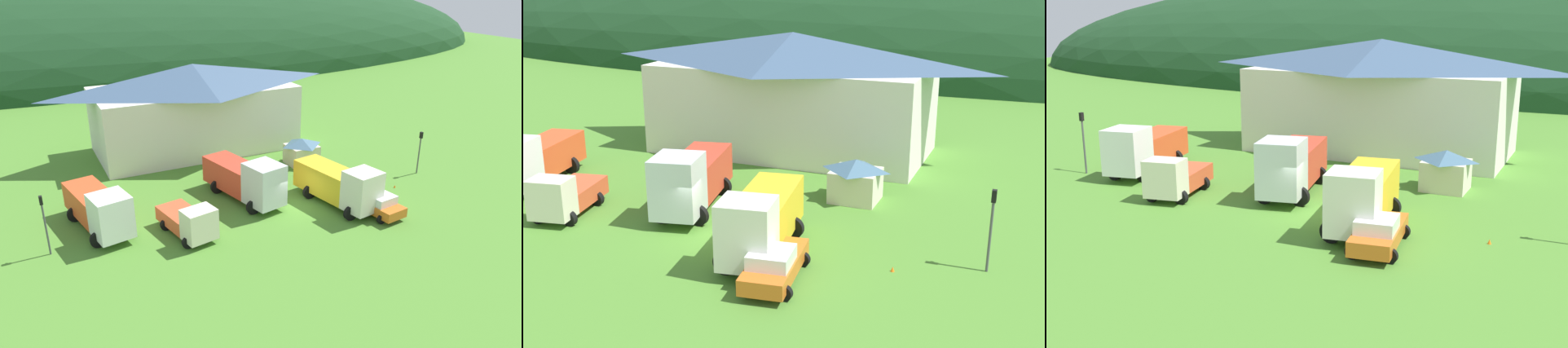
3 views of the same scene
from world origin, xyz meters
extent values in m
plane|color=#4C842D|center=(0.00, 0.00, 0.00)|extent=(200.00, 200.00, 0.00)
ellipsoid|color=#193D1E|center=(0.00, 70.52, 0.00)|extent=(178.63, 60.00, 33.21)
cube|color=white|center=(-1.80, 16.28, 3.13)|extent=(18.98, 9.17, 6.26)
pyramid|color=#3D5675|center=(-1.80, 16.28, 7.36)|extent=(20.50, 9.91, 2.19)
cube|color=beige|center=(5.46, 7.74, 0.91)|extent=(2.65, 2.42, 1.82)
pyramid|color=#42667F|center=(5.46, 7.74, 2.13)|extent=(2.86, 2.61, 0.64)
cube|color=#E04C23|center=(-13.81, 4.68, 1.51)|extent=(3.26, 5.46, 1.91)
cylinder|color=black|center=(-12.09, 1.18, 0.55)|extent=(1.10, 0.30, 1.10)
cylinder|color=black|center=(-12.96, 5.63, 0.55)|extent=(1.10, 0.30, 1.10)
cylinder|color=black|center=(-14.95, 5.24, 0.55)|extent=(1.10, 0.30, 1.10)
cube|color=beige|center=(-8.02, -1.77, 1.46)|extent=(2.36, 1.93, 2.11)
cube|color=black|center=(-8.01, -1.84, 1.92)|extent=(1.35, 1.44, 0.68)
cube|color=#DB512D|center=(-8.50, 0.72, 0.90)|extent=(2.74, 3.84, 1.01)
cylinder|color=black|center=(-7.14, -1.59, 0.40)|extent=(0.80, 0.30, 0.80)
cylinder|color=black|center=(-8.91, -1.94, 0.40)|extent=(0.80, 0.30, 0.80)
cylinder|color=black|center=(-7.72, 1.40, 0.40)|extent=(0.80, 0.30, 0.80)
cylinder|color=black|center=(-9.49, 1.06, 0.40)|extent=(0.80, 0.30, 0.80)
cube|color=silver|center=(-1.98, 0.76, 2.12)|extent=(2.85, 3.03, 3.14)
cube|color=black|center=(-1.96, 0.64, 2.81)|extent=(1.68, 2.30, 1.00)
cube|color=red|center=(-2.82, 4.61, 1.62)|extent=(3.43, 5.67, 2.13)
cylinder|color=black|center=(-0.98, 0.98, 0.55)|extent=(1.10, 0.30, 1.10)
cylinder|color=black|center=(-2.99, 0.54, 0.55)|extent=(1.10, 0.30, 1.10)
cylinder|color=black|center=(-1.98, 5.61, 0.55)|extent=(1.10, 0.30, 1.10)
cylinder|color=black|center=(-3.99, 5.17, 0.55)|extent=(1.10, 0.30, 1.10)
cube|color=silver|center=(3.88, -3.31, 2.03)|extent=(2.65, 2.47, 2.97)
cube|color=black|center=(3.90, -3.42, 2.69)|extent=(1.51, 1.88, 0.95)
cube|color=gold|center=(3.29, 0.36, 1.63)|extent=(3.16, 5.63, 2.17)
cylinder|color=black|center=(4.89, -3.15, 0.55)|extent=(1.10, 0.30, 1.10)
cylinder|color=black|center=(2.87, -3.48, 0.55)|extent=(1.10, 0.30, 1.10)
cylinder|color=black|center=(4.17, 1.31, 0.55)|extent=(1.10, 0.30, 1.10)
cylinder|color=black|center=(2.15, 0.99, 0.55)|extent=(1.10, 0.30, 1.10)
cube|color=orange|center=(5.13, -3.19, 0.69)|extent=(2.54, 5.02, 0.70)
cube|color=silver|center=(5.20, -3.76, 1.35)|extent=(2.00, 2.14, 0.62)
cylinder|color=black|center=(6.17, -4.69, 0.34)|extent=(0.68, 0.24, 0.68)
cylinder|color=black|center=(4.52, -4.92, 0.34)|extent=(0.68, 0.24, 0.68)
cylinder|color=black|center=(5.73, -1.46, 0.34)|extent=(0.68, 0.24, 0.68)
cylinder|color=black|center=(4.08, -1.68, 0.34)|extent=(0.68, 0.24, 0.68)
cylinder|color=#4C4C51|center=(13.45, 1.15, 1.63)|extent=(0.12, 0.12, 3.27)
cube|color=black|center=(13.45, 1.15, 3.54)|extent=(0.20, 0.24, 0.55)
sphere|color=yellow|center=(13.45, 1.28, 3.54)|extent=(0.14, 0.14, 0.14)
cone|color=orange|center=(9.60, -0.44, 0.00)|extent=(0.36, 0.36, 0.46)
camera|label=1|loc=(-17.24, -29.13, 16.94)|focal=34.21mm
camera|label=2|loc=(15.15, -26.55, 13.02)|focal=45.14mm
camera|label=3|loc=(14.12, -29.34, 10.68)|focal=43.98mm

